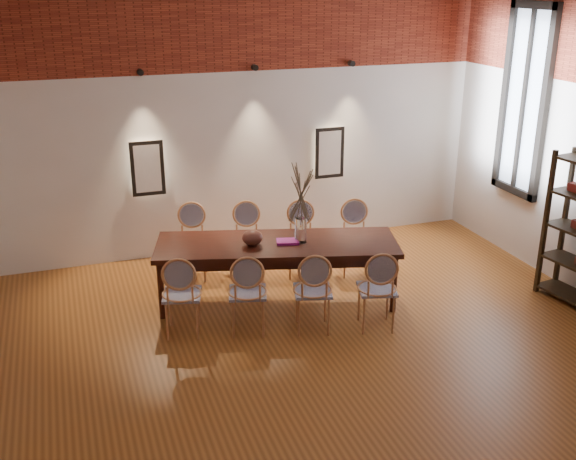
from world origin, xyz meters
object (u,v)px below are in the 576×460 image
object	(u,v)px
chair_far_a	(192,244)
chair_far_c	(302,241)
chair_near_c	(313,290)
chair_near_d	(377,289)
dining_table	(277,272)
vase	(301,230)
book	(288,242)
chair_near_b	(248,292)
chair_far_d	(356,240)
bowl	(252,238)
chair_far_b	(247,242)
chair_near_a	(182,294)

from	to	relation	value
chair_far_a	chair_far_c	world-z (taller)	same
chair_near_c	chair_far_c	xyz separation A→B (m)	(0.39, 1.42, 0.00)
chair_near_d	chair_far_a	size ratio (longest dim) A/B	1.00
dining_table	vase	world-z (taller)	vase
book	chair_near_b	bearing A→B (deg)	-139.06
chair_far_d	bowl	bearing A→B (deg)	30.20
chair_far_d	chair_near_b	bearing A→B (deg)	46.08
chair_far_a	dining_table	bearing A→B (deg)	145.30
chair_far_b	book	distance (m)	0.94
chair_near_d	book	xyz separation A→B (m)	(-0.71, 0.94, 0.30)
chair_near_b	chair_far_d	bearing A→B (deg)	46.08
chair_near_a	chair_far_d	world-z (taller)	same
chair_far_c	book	size ratio (longest dim) A/B	3.62
chair_near_b	vase	size ratio (longest dim) A/B	3.13
chair_far_a	book	world-z (taller)	chair_far_a
chair_near_a	chair_far_b	xyz separation A→B (m)	(1.07, 1.23, 0.00)
chair_near_b	chair_far_b	world-z (taller)	same
chair_far_a	chair_near_d	bearing A→B (deg)	145.30
bowl	dining_table	bearing A→B (deg)	-5.51
chair_near_b	bowl	size ratio (longest dim) A/B	3.92
chair_far_a	chair_far_d	size ratio (longest dim) A/B	1.00
chair_near_b	chair_near_d	size ratio (longest dim) A/B	1.00
chair_far_a	chair_far_c	xyz separation A→B (m)	(1.36, -0.38, 0.00)
chair_near_d	vase	xyz separation A→B (m)	(-0.56, 0.92, 0.43)
dining_table	chair_near_a	bearing A→B (deg)	-145.30
chair_near_b	chair_far_a	bearing A→B (deg)	115.71
chair_far_d	book	xyz separation A→B (m)	(-1.10, -0.47, 0.30)
chair_near_d	book	bearing A→B (deg)	142.36
chair_far_c	bowl	xyz separation A→B (m)	(-0.83, -0.59, 0.37)
chair_near_b	bowl	bearing A→B (deg)	84.46
chair_near_a	chair_far_b	distance (m)	1.63
chair_near_b	dining_table	bearing A→B (deg)	64.29
chair_far_a	chair_near_c	bearing A→B (deg)	133.92
chair_near_a	chair_far_c	xyz separation A→B (m)	(1.75, 1.04, 0.00)
chair_near_b	chair_near_c	bearing A→B (deg)	-0.00
chair_near_d	vase	size ratio (longest dim) A/B	3.13
dining_table	chair_near_d	world-z (taller)	chair_near_d
chair_near_c	chair_near_d	distance (m)	0.71
chair_near_c	chair_near_d	xyz separation A→B (m)	(0.68, -0.19, 0.00)
chair_near_c	chair_far_b	bearing A→B (deg)	115.71
chair_near_d	chair_near_a	bearing A→B (deg)	-180.00
chair_far_b	chair_far_d	size ratio (longest dim) A/B	1.00
chair_near_c	chair_far_c	size ratio (longest dim) A/B	1.00
chair_near_b	chair_far_a	xyz separation A→B (m)	(-0.29, 1.60, 0.00)
chair_near_c	chair_near_d	world-z (taller)	same
chair_far_a	bowl	distance (m)	1.16
dining_table	chair_far_b	size ratio (longest dim) A/B	3.01
chair_near_b	chair_near_c	size ratio (longest dim) A/B	1.00
chair_near_d	vase	world-z (taller)	vase
chair_near_a	book	bearing A→B (deg)	31.25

